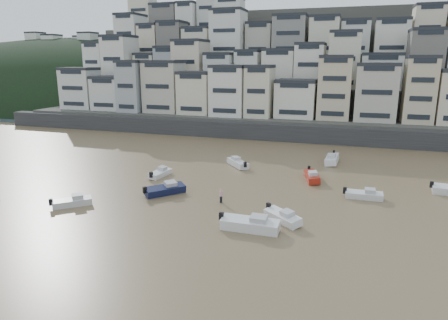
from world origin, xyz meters
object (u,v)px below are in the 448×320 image
(boat_b, at_px, (283,216))
(boat_h, at_px, (238,162))
(boat_a, at_px, (250,222))
(boat_c, at_px, (165,188))
(boat_e, at_px, (312,175))
(boat_j, at_px, (72,201))
(person_pink, at_px, (221,196))
(boat_f, at_px, (160,172))
(boat_d, at_px, (364,194))
(boat_i, at_px, (332,158))

(boat_b, relative_size, boat_h, 0.91)
(boat_a, distance_m, boat_c, 15.03)
(boat_a, relative_size, boat_e, 1.16)
(boat_j, relative_size, person_pink, 2.76)
(boat_h, distance_m, boat_j, 26.90)
(boat_f, bearing_deg, boat_d, -84.46)
(boat_f, bearing_deg, boat_e, -69.38)
(boat_e, bearing_deg, boat_c, -70.08)
(boat_f, xyz_separation_m, person_pink, (11.96, -7.68, 0.23))
(boat_e, distance_m, person_pink, 15.77)
(boat_b, distance_m, boat_f, 22.96)
(person_pink, bearing_deg, boat_b, -23.92)
(boat_c, height_order, boat_e, boat_c)
(boat_j, bearing_deg, person_pink, -20.56)
(boat_b, height_order, boat_d, boat_b)
(boat_f, height_order, person_pink, person_pink)
(boat_e, relative_size, person_pink, 3.20)
(boat_f, distance_m, person_pink, 14.22)
(boat_a, xyz_separation_m, person_pink, (-5.31, 6.76, -0.01))
(boat_i, height_order, person_pink, person_pink)
(boat_j, bearing_deg, boat_e, -5.63)
(boat_a, xyz_separation_m, boat_e, (4.11, 19.39, -0.12))
(boat_c, height_order, boat_i, boat_i)
(boat_b, xyz_separation_m, boat_d, (8.33, 10.25, -0.03))
(boat_c, distance_m, boat_i, 30.06)
(boat_j, bearing_deg, boat_a, -42.98)
(boat_b, height_order, boat_j, boat_b)
(boat_a, distance_m, boat_d, 17.41)
(boat_a, height_order, boat_h, boat_a)
(boat_b, distance_m, boat_d, 13.21)
(boat_b, xyz_separation_m, boat_c, (-15.81, 4.25, 0.08))
(boat_b, bearing_deg, boat_f, -169.49)
(boat_e, bearing_deg, boat_f, -91.88)
(boat_f, distance_m, boat_h, 12.96)
(boat_j, bearing_deg, boat_b, -35.44)
(boat_f, height_order, boat_i, boat_i)
(boat_d, xyz_separation_m, boat_h, (-19.09, 10.06, 0.10))
(boat_d, distance_m, boat_h, 21.58)
(boat_e, bearing_deg, boat_j, -68.31)
(boat_j, bearing_deg, boat_h, 17.40)
(boat_a, height_order, boat_j, boat_a)
(boat_a, xyz_separation_m, boat_d, (11.07, 13.43, -0.22))
(boat_h, bearing_deg, boat_i, -105.74)
(boat_d, bearing_deg, boat_b, -130.19)
(boat_f, relative_size, boat_j, 0.98)
(boat_d, xyz_separation_m, person_pink, (-16.39, -6.67, 0.21))
(boat_d, distance_m, boat_f, 28.37)
(boat_c, xyz_separation_m, boat_j, (-8.54, -7.15, -0.12))
(boat_e, bearing_deg, boat_h, -123.61)
(boat_a, bearing_deg, boat_d, 50.52)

